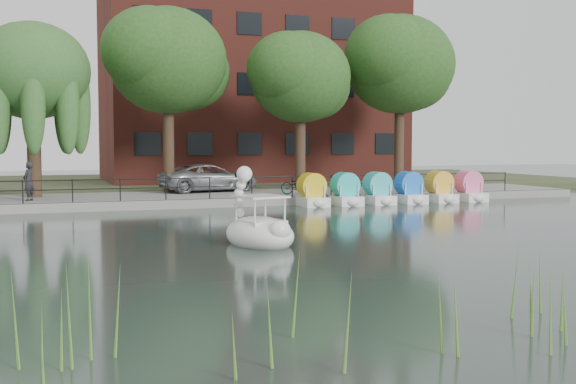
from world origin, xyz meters
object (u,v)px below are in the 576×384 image
bicycle (299,184)px  pedestrian (28,178)px  swan_boat (258,228)px  minivan (209,176)px

bicycle → pedestrian: pedestrian is taller
pedestrian → bicycle: bearing=119.2°
bicycle → swan_boat: bearing=174.8°
bicycle → pedestrian: size_ratio=0.87×
minivan → bicycle: minivan is taller
swan_boat → minivan: bearing=68.5°
minivan → pedestrian: bearing=99.3°
bicycle → swan_boat: size_ratio=0.58×
minivan → bicycle: 4.98m
bicycle → pedestrian: 12.56m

